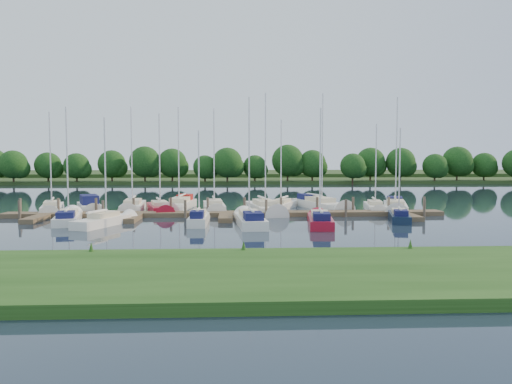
{
  "coord_description": "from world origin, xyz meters",
  "views": [
    {
      "loc": [
        0.5,
        -37.52,
        5.39
      ],
      "look_at": [
        2.75,
        8.0,
        2.2
      ],
      "focal_mm": 35.0,
      "sensor_mm": 36.0,
      "label": 1
    }
  ],
  "objects_px": {
    "dock": "(226,215)",
    "sailboat_n_5": "(214,208)",
    "motorboat": "(90,207)",
    "sailboat_s_2": "(199,220)",
    "sailboat_n_0": "(52,210)"
  },
  "relations": [
    {
      "from": "dock",
      "to": "sailboat_n_0",
      "type": "distance_m",
      "value": 17.65
    },
    {
      "from": "dock",
      "to": "sailboat_n_5",
      "type": "xyz_separation_m",
      "value": [
        -1.25,
        5.5,
        0.07
      ]
    },
    {
      "from": "sailboat_n_5",
      "to": "motorboat",
      "type": "bearing_deg",
      "value": -4.37
    },
    {
      "from": "motorboat",
      "to": "sailboat_n_5",
      "type": "relative_size",
      "value": 0.65
    },
    {
      "from": "motorboat",
      "to": "dock",
      "type": "bearing_deg",
      "value": 137.25
    },
    {
      "from": "sailboat_s_2",
      "to": "motorboat",
      "type": "bearing_deg",
      "value": 139.44
    },
    {
      "from": "dock",
      "to": "motorboat",
      "type": "height_order",
      "value": "motorboat"
    },
    {
      "from": "dock",
      "to": "sailboat_n_5",
      "type": "relative_size",
      "value": 3.77
    },
    {
      "from": "dock",
      "to": "motorboat",
      "type": "relative_size",
      "value": 5.83
    },
    {
      "from": "dock",
      "to": "sailboat_n_0",
      "type": "height_order",
      "value": "sailboat_n_0"
    },
    {
      "from": "dock",
      "to": "motorboat",
      "type": "bearing_deg",
      "value": 158.37
    },
    {
      "from": "motorboat",
      "to": "sailboat_n_5",
      "type": "bearing_deg",
      "value": 159.29
    },
    {
      "from": "motorboat",
      "to": "sailboat_n_5",
      "type": "xyz_separation_m",
      "value": [
        12.4,
        0.09,
        -0.12
      ]
    },
    {
      "from": "sailboat_n_0",
      "to": "sailboat_s_2",
      "type": "bearing_deg",
      "value": 131.7
    },
    {
      "from": "dock",
      "to": "sailboat_s_2",
      "type": "xyz_separation_m",
      "value": [
        -2.14,
        -4.82,
        0.13
      ]
    }
  ]
}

